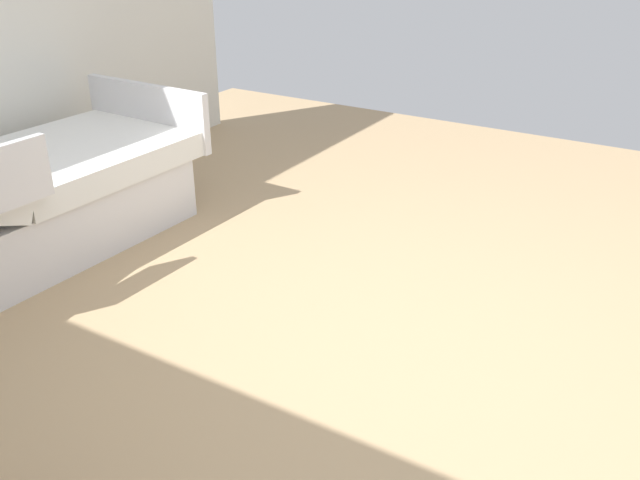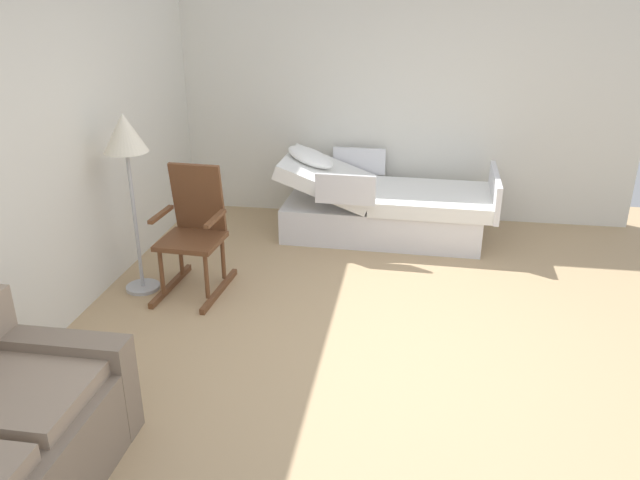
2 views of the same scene
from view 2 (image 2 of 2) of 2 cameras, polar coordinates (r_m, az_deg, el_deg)
ground_plane at (r=4.46m, az=5.25°, el=-10.03°), size 6.97×6.97×0.00m
back_wall at (r=4.67m, az=-24.78°, el=7.54°), size 5.78×0.10×2.70m
side_wall at (r=6.68m, az=7.47°, el=13.35°), size 0.10×4.84×2.70m
hospital_bed at (r=6.30m, az=5.71°, el=2.93°), size 1.06×2.14×0.93m
rocking_chair at (r=5.20m, az=-11.42°, el=0.77°), size 0.79×0.53×1.05m
floor_lamp at (r=5.07m, az=-17.30°, el=8.23°), size 0.34×0.34×1.48m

